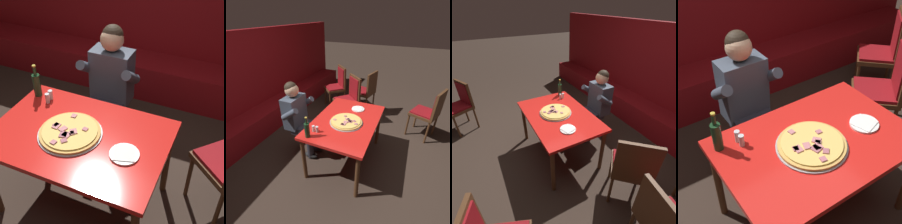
% 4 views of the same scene
% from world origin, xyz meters
% --- Properties ---
extents(ground_plane, '(24.00, 24.00, 0.00)m').
position_xyz_m(ground_plane, '(0.00, 0.00, 0.00)').
color(ground_plane, '#33261E').
extents(booth_wall_panel, '(6.80, 0.16, 1.90)m').
position_xyz_m(booth_wall_panel, '(0.00, 2.18, 0.95)').
color(booth_wall_panel, maroon).
rests_on(booth_wall_panel, ground_plane).
extents(booth_bench, '(6.46, 0.48, 0.46)m').
position_xyz_m(booth_bench, '(0.00, 1.86, 0.23)').
color(booth_bench, maroon).
rests_on(booth_bench, ground_plane).
extents(main_dining_table, '(1.32, 0.90, 0.77)m').
position_xyz_m(main_dining_table, '(0.00, 0.00, 0.69)').
color(main_dining_table, '#4C2D19').
rests_on(main_dining_table, ground_plane).
extents(pizza, '(0.48, 0.48, 0.05)m').
position_xyz_m(pizza, '(-0.06, -0.03, 0.79)').
color(pizza, '#9E9EA3').
rests_on(pizza, main_dining_table).
extents(plate_white_paper, '(0.21, 0.21, 0.02)m').
position_xyz_m(plate_white_paper, '(0.39, -0.06, 0.78)').
color(plate_white_paper, white).
rests_on(plate_white_paper, main_dining_table).
extents(beer_bottle, '(0.07, 0.07, 0.29)m').
position_xyz_m(beer_bottle, '(-0.57, 0.31, 0.88)').
color(beer_bottle, '#19381E').
rests_on(beer_bottle, main_dining_table).
extents(shaker_oregano, '(0.04, 0.04, 0.09)m').
position_xyz_m(shaker_oregano, '(-0.43, 0.25, 0.81)').
color(shaker_oregano, silver).
rests_on(shaker_oregano, main_dining_table).
extents(shaker_red_pepper_flakes, '(0.04, 0.04, 0.09)m').
position_xyz_m(shaker_red_pepper_flakes, '(-0.44, 0.30, 0.81)').
color(shaker_red_pepper_flakes, silver).
rests_on(shaker_red_pepper_flakes, main_dining_table).
extents(diner_seated_blue_shirt, '(0.53, 0.53, 1.27)m').
position_xyz_m(diner_seated_blue_shirt, '(-0.11, 0.76, 0.71)').
color(diner_seated_blue_shirt, black).
rests_on(diner_seated_blue_shirt, ground_plane).
extents(dining_chair_far_right, '(0.62, 0.62, 1.03)m').
position_xyz_m(dining_chair_far_right, '(1.14, 0.36, 0.60)').
color(dining_chair_far_right, '#4C2D19').
rests_on(dining_chair_far_right, ground_plane).
extents(dining_chair_by_booth, '(0.62, 0.62, 1.02)m').
position_xyz_m(dining_chair_by_booth, '(1.76, 0.92, 0.59)').
color(dining_chair_by_booth, '#4C2D19').
rests_on(dining_chair_by_booth, ground_plane).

